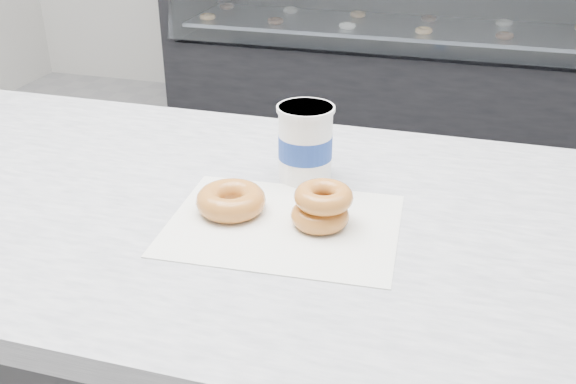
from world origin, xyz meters
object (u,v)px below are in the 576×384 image
object	(u,v)px
display_case	(388,42)
coffee_cup	(305,142)
donut_stack	(322,206)
donut_single	(231,200)

from	to	relation	value
display_case	coffee_cup	world-z (taller)	display_case
donut_stack	donut_single	bearing A→B (deg)	179.75
donut_single	coffee_cup	world-z (taller)	coffee_cup
donut_single	donut_stack	world-z (taller)	donut_stack
donut_stack	coffee_cup	size ratio (longest dim) A/B	0.88
donut_single	donut_stack	size ratio (longest dim) A/B	0.95
donut_single	coffee_cup	xyz separation A→B (m)	(0.08, 0.15, 0.05)
display_case	donut_single	bearing A→B (deg)	-87.46
donut_single	donut_stack	xyz separation A→B (m)	(0.14, -0.00, 0.01)
donut_single	donut_stack	bearing A→B (deg)	-0.25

